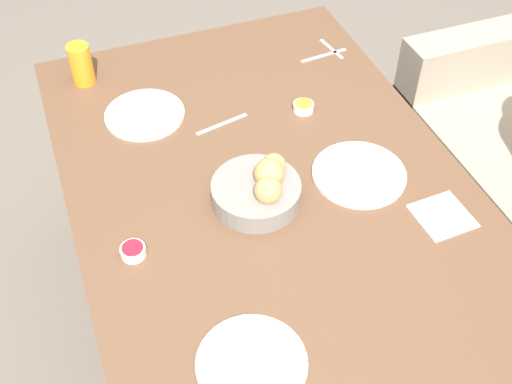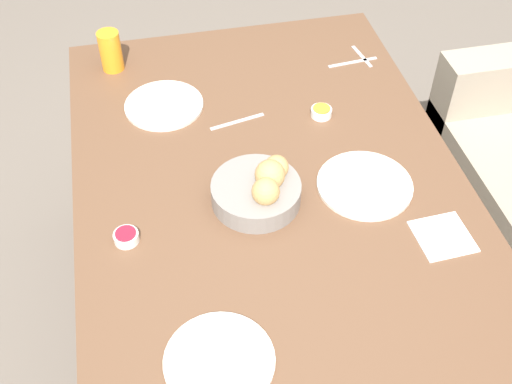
{
  "view_description": "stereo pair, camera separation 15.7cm",
  "coord_description": "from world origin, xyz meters",
  "px_view_note": "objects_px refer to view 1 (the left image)",
  "views": [
    {
      "loc": [
        1.03,
        -0.43,
        1.89
      ],
      "look_at": [
        0.01,
        -0.05,
        0.75
      ],
      "focal_mm": 45.0,
      "sensor_mm": 36.0,
      "label": 1
    },
    {
      "loc": [
        1.08,
        -0.28,
        1.89
      ],
      "look_at": [
        0.01,
        -0.05,
        0.75
      ],
      "focal_mm": 45.0,
      "sensor_mm": 36.0,
      "label": 2
    }
  ],
  "objects_px": {
    "bread_basket": "(260,189)",
    "jam_bowl_honey": "(303,107)",
    "plate_near_left": "(145,114)",
    "spoon_coffee": "(331,49)",
    "fork_silver": "(324,55)",
    "plate_near_right": "(252,364)",
    "jam_bowl_berry": "(133,251)",
    "napkin": "(443,216)",
    "knife_silver": "(222,124)",
    "juice_glass": "(81,64)",
    "plate_far_center": "(359,174)"
  },
  "relations": [
    {
      "from": "jam_bowl_berry",
      "to": "jam_bowl_honey",
      "type": "distance_m",
      "value": 0.67
    },
    {
      "from": "knife_silver",
      "to": "napkin",
      "type": "height_order",
      "value": "napkin"
    },
    {
      "from": "bread_basket",
      "to": "plate_near_left",
      "type": "height_order",
      "value": "bread_basket"
    },
    {
      "from": "jam_bowl_honey",
      "to": "fork_silver",
      "type": "relative_size",
      "value": 0.37
    },
    {
      "from": "plate_near_left",
      "to": "plate_far_center",
      "type": "xyz_separation_m",
      "value": [
        0.43,
        0.46,
        0.0
      ]
    },
    {
      "from": "juice_glass",
      "to": "jam_bowl_honey",
      "type": "xyz_separation_m",
      "value": [
        0.36,
        0.56,
        -0.05
      ]
    },
    {
      "from": "plate_near_left",
      "to": "spoon_coffee",
      "type": "relative_size",
      "value": 1.86
    },
    {
      "from": "jam_bowl_honey",
      "to": "knife_silver",
      "type": "bearing_deg",
      "value": -95.3
    },
    {
      "from": "plate_near_left",
      "to": "spoon_coffee",
      "type": "distance_m",
      "value": 0.65
    },
    {
      "from": "plate_far_center",
      "to": "jam_bowl_berry",
      "type": "xyz_separation_m",
      "value": [
        0.05,
        -0.6,
        0.01
      ]
    },
    {
      "from": "jam_bowl_berry",
      "to": "knife_silver",
      "type": "xyz_separation_m",
      "value": [
        -0.37,
        0.34,
        -0.01
      ]
    },
    {
      "from": "plate_near_right",
      "to": "fork_silver",
      "type": "bearing_deg",
      "value": 147.84
    },
    {
      "from": "fork_silver",
      "to": "napkin",
      "type": "relative_size",
      "value": 1.22
    },
    {
      "from": "jam_bowl_honey",
      "to": "knife_silver",
      "type": "relative_size",
      "value": 0.37
    },
    {
      "from": "plate_near_right",
      "to": "plate_far_center",
      "type": "height_order",
      "value": "same"
    },
    {
      "from": "juice_glass",
      "to": "fork_silver",
      "type": "height_order",
      "value": "juice_glass"
    },
    {
      "from": "plate_near_right",
      "to": "napkin",
      "type": "height_order",
      "value": "plate_near_right"
    },
    {
      "from": "jam_bowl_honey",
      "to": "fork_silver",
      "type": "height_order",
      "value": "jam_bowl_honey"
    },
    {
      "from": "bread_basket",
      "to": "jam_bowl_honey",
      "type": "distance_m",
      "value": 0.38
    },
    {
      "from": "bread_basket",
      "to": "jam_bowl_honey",
      "type": "xyz_separation_m",
      "value": [
        -0.29,
        0.24,
        -0.03
      ]
    },
    {
      "from": "plate_far_center",
      "to": "fork_silver",
      "type": "distance_m",
      "value": 0.54
    },
    {
      "from": "plate_near_left",
      "to": "fork_silver",
      "type": "distance_m",
      "value": 0.61
    },
    {
      "from": "juice_glass",
      "to": "jam_bowl_berry",
      "type": "distance_m",
      "value": 0.7
    },
    {
      "from": "plate_near_left",
      "to": "fork_silver",
      "type": "relative_size",
      "value": 1.4
    },
    {
      "from": "plate_near_left",
      "to": "plate_far_center",
      "type": "bearing_deg",
      "value": 47.07
    },
    {
      "from": "knife_silver",
      "to": "spoon_coffee",
      "type": "xyz_separation_m",
      "value": [
        -0.23,
        0.45,
        0.0
      ]
    },
    {
      "from": "bread_basket",
      "to": "spoon_coffee",
      "type": "xyz_separation_m",
      "value": [
        -0.54,
        0.45,
        -0.04
      ]
    },
    {
      "from": "plate_near_left",
      "to": "juice_glass",
      "type": "xyz_separation_m",
      "value": [
        -0.22,
        -0.13,
        0.06
      ]
    },
    {
      "from": "plate_near_left",
      "to": "jam_bowl_honey",
      "type": "relative_size",
      "value": 3.81
    },
    {
      "from": "plate_near_left",
      "to": "spoon_coffee",
      "type": "bearing_deg",
      "value": 100.49
    },
    {
      "from": "bread_basket",
      "to": "fork_silver",
      "type": "height_order",
      "value": "bread_basket"
    },
    {
      "from": "jam_bowl_honey",
      "to": "fork_silver",
      "type": "distance_m",
      "value": 0.28
    },
    {
      "from": "jam_bowl_honey",
      "to": "napkin",
      "type": "height_order",
      "value": "jam_bowl_honey"
    },
    {
      "from": "bread_basket",
      "to": "knife_silver",
      "type": "distance_m",
      "value": 0.31
    },
    {
      "from": "juice_glass",
      "to": "spoon_coffee",
      "type": "height_order",
      "value": "juice_glass"
    },
    {
      "from": "bread_basket",
      "to": "spoon_coffee",
      "type": "relative_size",
      "value": 1.82
    },
    {
      "from": "plate_near_left",
      "to": "juice_glass",
      "type": "distance_m",
      "value": 0.26
    },
    {
      "from": "plate_near_right",
      "to": "jam_bowl_berry",
      "type": "height_order",
      "value": "jam_bowl_berry"
    },
    {
      "from": "knife_silver",
      "to": "juice_glass",
      "type": "bearing_deg",
      "value": -135.86
    },
    {
      "from": "bread_basket",
      "to": "jam_bowl_berry",
      "type": "height_order",
      "value": "bread_basket"
    },
    {
      "from": "plate_far_center",
      "to": "napkin",
      "type": "xyz_separation_m",
      "value": [
        0.2,
        0.13,
        -0.0
      ]
    },
    {
      "from": "juice_glass",
      "to": "plate_far_center",
      "type": "bearing_deg",
      "value": 42.3
    },
    {
      "from": "bread_basket",
      "to": "juice_glass",
      "type": "bearing_deg",
      "value": -153.45
    },
    {
      "from": "juice_glass",
      "to": "knife_silver",
      "type": "bearing_deg",
      "value": 44.14
    },
    {
      "from": "bread_basket",
      "to": "jam_bowl_honey",
      "type": "bearing_deg",
      "value": 139.73
    },
    {
      "from": "napkin",
      "to": "spoon_coffee",
      "type": "bearing_deg",
      "value": 176.0
    },
    {
      "from": "plate_far_center",
      "to": "fork_silver",
      "type": "bearing_deg",
      "value": 165.0
    },
    {
      "from": "plate_near_right",
      "to": "juice_glass",
      "type": "xyz_separation_m",
      "value": [
        -1.06,
        -0.15,
        0.06
      ]
    },
    {
      "from": "bread_basket",
      "to": "plate_near_right",
      "type": "distance_m",
      "value": 0.45
    },
    {
      "from": "bread_basket",
      "to": "napkin",
      "type": "height_order",
      "value": "bread_basket"
    }
  ]
}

